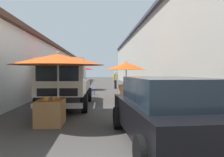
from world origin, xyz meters
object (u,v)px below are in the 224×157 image
(vendor_by_crates, at_px, (115,79))
(fruit_stall_near_right, at_px, (57,69))
(fruit_stall_near_left, at_px, (80,70))
(delivery_truck, at_px, (65,85))
(fruit_stall_mid_lane, at_px, (126,71))
(hatchback_car, at_px, (166,110))
(parked_scooter, at_px, (152,97))
(plastic_stool, at_px, (93,90))
(fruit_stall_far_right, at_px, (59,65))

(vendor_by_crates, bearing_deg, fruit_stall_near_right, 168.36)
(fruit_stall_near_left, xyz_separation_m, delivery_truck, (-9.59, -0.20, -0.64))
(fruit_stall_mid_lane, height_order, delivery_truck, fruit_stall_mid_lane)
(fruit_stall_near_left, height_order, hatchback_car, fruit_stall_near_left)
(fruit_stall_near_left, distance_m, delivery_truck, 9.61)
(fruit_stall_mid_lane, xyz_separation_m, parked_scooter, (-2.48, -0.85, -1.15))
(hatchback_car, xyz_separation_m, parked_scooter, (4.66, -0.86, -0.29))
(fruit_stall_near_right, distance_m, plastic_stool, 8.12)
(fruit_stall_far_right, bearing_deg, fruit_stall_near_right, -170.16)
(hatchback_car, height_order, delivery_truck, delivery_truck)
(fruit_stall_mid_lane, relative_size, fruit_stall_far_right, 0.82)
(vendor_by_crates, bearing_deg, plastic_stool, 160.43)
(fruit_stall_far_right, distance_m, plastic_stool, 3.32)
(fruit_stall_near_right, relative_size, delivery_truck, 0.56)
(parked_scooter, height_order, plastic_stool, parked_scooter)
(fruit_stall_near_right, bearing_deg, fruit_stall_far_right, 9.84)
(hatchback_car, relative_size, vendor_by_crates, 2.55)
(fruit_stall_near_right, height_order, hatchback_car, fruit_stall_near_right)
(fruit_stall_mid_lane, height_order, vendor_by_crates, fruit_stall_mid_lane)
(fruit_stall_near_right, xyz_separation_m, parked_scooter, (2.76, -3.56, -1.21))
(hatchback_car, relative_size, plastic_stool, 9.21)
(fruit_stall_near_left, height_order, fruit_stall_mid_lane, fruit_stall_mid_lane)
(fruit_stall_near_left, xyz_separation_m, plastic_stool, (-4.12, -1.20, -1.35))
(plastic_stool, bearing_deg, hatchback_car, -169.28)
(vendor_by_crates, bearing_deg, parked_scooter, -175.64)
(parked_scooter, xyz_separation_m, plastic_stool, (5.21, 2.73, -0.12))
(hatchback_car, xyz_separation_m, vendor_by_crates, (15.27, -0.05, 0.16))
(vendor_by_crates, xyz_separation_m, parked_scooter, (-10.61, -0.81, -0.45))
(delivery_truck, xyz_separation_m, vendor_by_crates, (10.87, -2.92, -0.14))
(fruit_stall_mid_lane, relative_size, fruit_stall_near_right, 0.79)
(fruit_stall_near_left, relative_size, vendor_by_crates, 1.57)
(delivery_truck, bearing_deg, vendor_by_crates, -15.05)
(vendor_by_crates, distance_m, parked_scooter, 10.65)
(fruit_stall_mid_lane, distance_m, fruit_stall_near_right, 5.90)
(fruit_stall_near_left, bearing_deg, parked_scooter, -157.13)
(delivery_truck, xyz_separation_m, parked_scooter, (0.26, -3.73, -0.59))
(fruit_stall_mid_lane, distance_m, fruit_stall_far_right, 3.75)
(fruit_stall_mid_lane, height_order, hatchback_car, fruit_stall_mid_lane)
(delivery_truck, relative_size, vendor_by_crates, 3.14)
(hatchback_car, bearing_deg, plastic_stool, 10.72)
(fruit_stall_mid_lane, bearing_deg, hatchback_car, 179.91)
(delivery_truck, bearing_deg, fruit_stall_near_left, 1.21)
(fruit_stall_mid_lane, distance_m, parked_scooter, 2.87)
(fruit_stall_near_right, bearing_deg, delivery_truck, 3.87)
(fruit_stall_near_left, relative_size, fruit_stall_far_right, 0.93)
(fruit_stall_mid_lane, bearing_deg, fruit_stall_near_right, 152.65)
(fruit_stall_near_right, height_order, delivery_truck, fruit_stall_near_right)
(hatchback_car, distance_m, vendor_by_crates, 15.27)
(fruit_stall_mid_lane, bearing_deg, delivery_truck, 133.59)
(fruit_stall_near_left, xyz_separation_m, fruit_stall_far_right, (-6.37, 0.62, 0.28))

